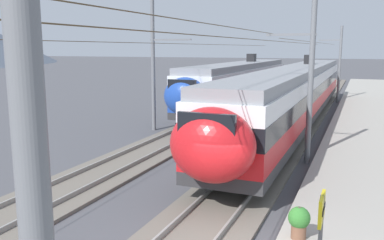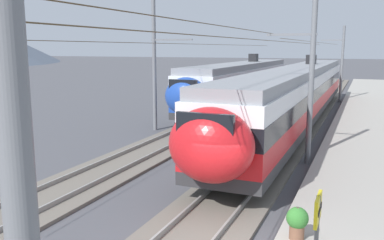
# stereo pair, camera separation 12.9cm
# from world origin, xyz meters

# --- Properties ---
(track_far) EXTENTS (120.00, 3.00, 0.28)m
(track_far) POSITION_xyz_m (0.00, 6.60, 0.07)
(track_far) COLOR #6B6359
(track_far) RESTS_ON ground
(train_near_platform) EXTENTS (34.58, 2.87, 4.27)m
(train_near_platform) POSITION_xyz_m (18.31, 1.02, 2.23)
(train_near_platform) COLOR #2D2D30
(train_near_platform) RESTS_ON track_near
(train_far_track) EXTENTS (23.85, 2.93, 4.27)m
(train_far_track) POSITION_xyz_m (23.81, 6.60, 2.22)
(train_far_track) COLOR #2D2D30
(train_far_track) RESTS_ON track_far
(catenary_mast_west) EXTENTS (40.26, 2.15, 7.59)m
(catenary_mast_west) POSITION_xyz_m (-7.07, -0.70, 3.98)
(catenary_mast_west) COLOR slate
(catenary_mast_west) RESTS_ON ground
(catenary_mast_mid) EXTENTS (40.26, 2.15, 7.27)m
(catenary_mast_mid) POSITION_xyz_m (9.18, -0.70, 3.81)
(catenary_mast_mid) COLOR slate
(catenary_mast_mid) RESTS_ON ground
(catenary_mast_east) EXTENTS (40.26, 2.15, 7.08)m
(catenary_mast_east) POSITION_xyz_m (31.54, -0.69, 3.75)
(catenary_mast_east) COLOR slate
(catenary_mast_east) RESTS_ON ground
(catenary_mast_far_side) EXTENTS (40.26, 2.66, 8.49)m
(catenary_mast_far_side) POSITION_xyz_m (13.15, 8.80, 4.35)
(catenary_mast_far_side) COLOR slate
(catenary_mast_far_side) RESTS_ON ground
(platform_sign) EXTENTS (0.70, 0.08, 2.21)m
(platform_sign) POSITION_xyz_m (-1.92, -2.38, 1.91)
(platform_sign) COLOR #59595B
(platform_sign) RESTS_ON platform_slab
(potted_plant_by_shelter) EXTENTS (0.56, 0.56, 0.84)m
(potted_plant_by_shelter) POSITION_xyz_m (0.87, -1.65, 0.78)
(potted_plant_by_shelter) COLOR brown
(potted_plant_by_shelter) RESTS_ON platform_slab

